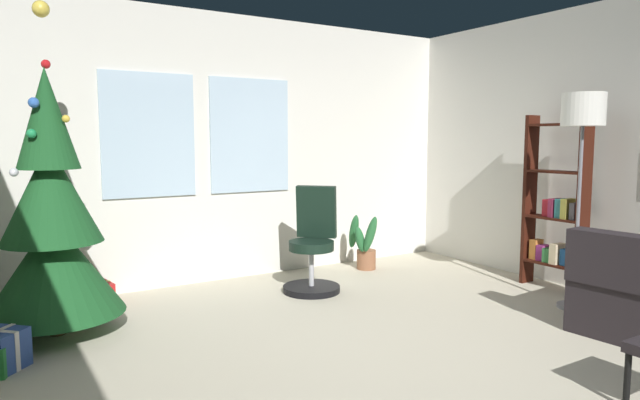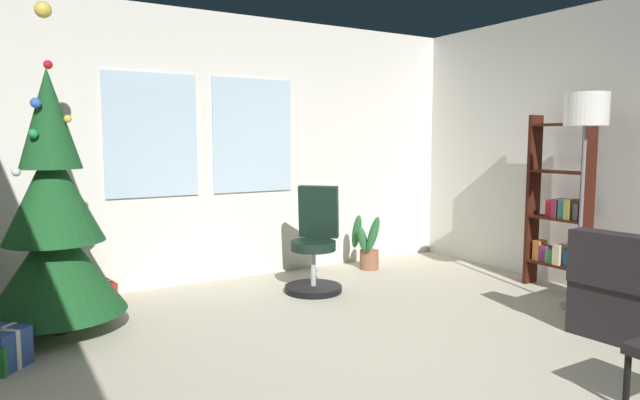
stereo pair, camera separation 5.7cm
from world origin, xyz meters
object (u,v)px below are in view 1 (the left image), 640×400
Objects in this scene: holiday_tree at (52,227)px; floor_lamp at (583,125)px; bookshelf at (556,213)px; gift_box_red at (97,294)px; potted_plant at (364,247)px; office_chair at (313,251)px.

floor_lamp is (3.97, -1.68, 0.78)m from holiday_tree.
bookshelf is at bearing -15.02° from holiday_tree.
gift_box_red is 0.49× the size of potted_plant.
office_chair is 1.04m from potted_plant.
office_chair is 2.68m from floor_lamp.
floor_lamp reaches higher than potted_plant.
holiday_tree is 7.67× the size of gift_box_red.
office_chair reaches higher than potted_plant.
bookshelf is 0.92× the size of floor_lamp.
office_chair is 0.55× the size of floor_lamp.
floor_lamp is at bearing -71.48° from potted_plant.
gift_box_red is at bearing 176.15° from potted_plant.
office_chair is at bearing 149.59° from bookshelf.
holiday_tree is at bearing -171.77° from potted_plant.
bookshelf is at bearing -24.83° from gift_box_red.
gift_box_red is 4.52m from floor_lamp.
holiday_tree is 2.35m from office_chair.
holiday_tree reaches higher than office_chair.
potted_plant is (2.84, -0.19, 0.17)m from gift_box_red.
holiday_tree is 3.74× the size of potted_plant.
potted_plant is at bearing 124.48° from bookshelf.
gift_box_red is at bearing 58.21° from holiday_tree.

